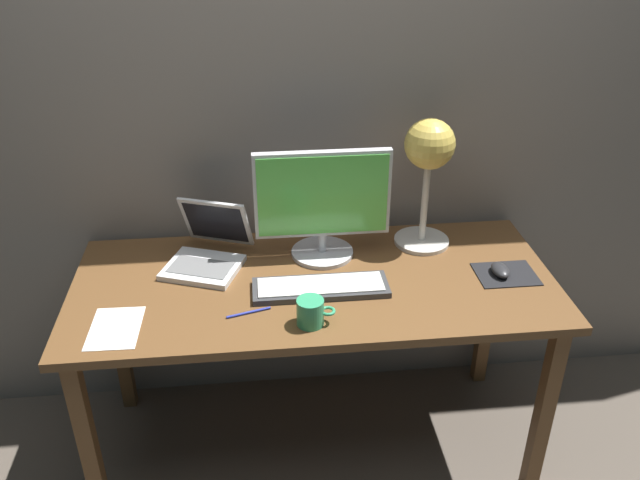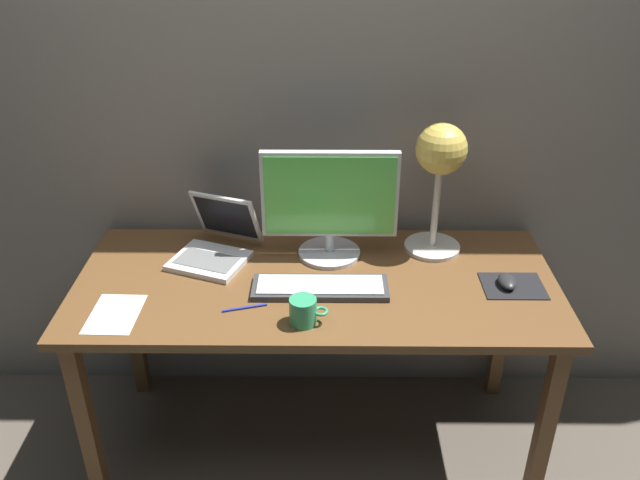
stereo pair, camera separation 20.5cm
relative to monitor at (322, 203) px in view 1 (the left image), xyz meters
name	(u,v)px [view 1 (the left image)]	position (x,y,z in m)	size (l,w,h in m)	color
ground_plane	(315,441)	(-0.04, -0.16, -0.94)	(4.80, 4.80, 0.00)	brown
back_wall	(302,80)	(-0.04, 0.24, 0.36)	(4.80, 0.06, 2.60)	gray
desk	(315,300)	(-0.04, -0.16, -0.28)	(1.60, 0.70, 0.74)	brown
monitor	(322,203)	(0.00, 0.00, 0.00)	(0.46, 0.22, 0.39)	silver
keyboard_main	(321,287)	(-0.03, -0.23, -0.19)	(0.44, 0.14, 0.03)	#38383A
laptop	(209,246)	(-0.39, 0.00, -0.15)	(0.33, 0.35, 0.21)	silver
desk_lamp	(429,156)	(0.37, 0.05, 0.13)	(0.20, 0.20, 0.47)	beige
mousepad	(506,274)	(0.60, -0.20, -0.20)	(0.20, 0.16, 0.00)	black
mouse	(500,270)	(0.58, -0.20, -0.18)	(0.06, 0.10, 0.03)	#28282B
coffee_mug	(311,312)	(-0.08, -0.40, -0.16)	(0.12, 0.08, 0.09)	#339966
paper_sheet_near_mouse	(115,328)	(-0.66, -0.37, -0.20)	(0.15, 0.21, 0.00)	white
pen	(249,313)	(-0.26, -0.33, -0.20)	(0.01, 0.01, 0.14)	#2633A5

